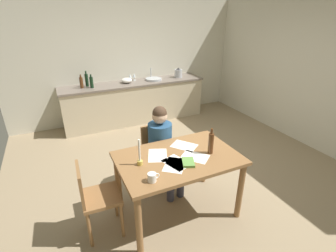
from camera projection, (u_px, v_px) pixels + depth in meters
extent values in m
cube|color=#937F60|center=(181.00, 172.00, 3.97)|extent=(5.20, 5.20, 0.04)
cube|color=beige|center=(128.00, 61.00, 5.56)|extent=(5.20, 0.12, 2.60)
cube|color=beige|center=(313.00, 73.00, 4.43)|extent=(0.12, 5.20, 2.60)
cube|color=beige|center=(135.00, 103.00, 5.63)|extent=(3.10, 0.60, 0.86)
cube|color=#72665B|center=(134.00, 83.00, 5.44)|extent=(3.14, 0.64, 0.04)
cube|color=olive|center=(178.00, 158.00, 2.84)|extent=(1.37, 0.89, 0.04)
cylinder|color=olive|center=(139.00, 226.00, 2.44)|extent=(0.07, 0.07, 0.75)
cylinder|color=olive|center=(240.00, 191.00, 2.93)|extent=(0.07, 0.07, 0.75)
cylinder|color=olive|center=(118.00, 182.00, 3.08)|extent=(0.07, 0.07, 0.75)
cylinder|color=olive|center=(204.00, 159.00, 3.56)|extent=(0.07, 0.07, 0.75)
cube|color=olive|center=(160.00, 156.00, 3.50)|extent=(0.45, 0.45, 0.04)
cube|color=olive|center=(153.00, 137.00, 3.55)|extent=(0.36, 0.08, 0.40)
cylinder|color=olive|center=(156.00, 179.00, 3.38)|extent=(0.04, 0.04, 0.45)
cylinder|color=olive|center=(176.00, 171.00, 3.55)|extent=(0.04, 0.04, 0.45)
cylinder|color=olive|center=(144.00, 168.00, 3.64)|extent=(0.04, 0.04, 0.45)
cylinder|color=olive|center=(164.00, 161.00, 3.81)|extent=(0.04, 0.04, 0.45)
cylinder|color=navy|center=(160.00, 141.00, 3.38)|extent=(0.36, 0.36, 0.50)
sphere|color=#D8AD8C|center=(160.00, 116.00, 3.23)|extent=(0.20, 0.20, 0.20)
sphere|color=#473323|center=(160.00, 113.00, 3.22)|extent=(0.19, 0.19, 0.19)
cylinder|color=#383847|center=(163.00, 165.00, 3.30)|extent=(0.18, 0.39, 0.13)
cylinder|color=#383847|center=(170.00, 186.00, 3.25)|extent=(0.10, 0.10, 0.45)
cylinder|color=#383847|center=(173.00, 161.00, 3.38)|extent=(0.18, 0.39, 0.13)
cylinder|color=#383847|center=(180.00, 182.00, 3.33)|extent=(0.10, 0.10, 0.45)
cube|color=olive|center=(101.00, 197.00, 2.69)|extent=(0.42, 0.42, 0.04)
cube|color=olive|center=(80.00, 185.00, 2.54)|extent=(0.05, 0.36, 0.40)
cylinder|color=olive|center=(122.00, 220.00, 2.71)|extent=(0.04, 0.04, 0.47)
cylinder|color=olive|center=(116.00, 200.00, 2.99)|extent=(0.04, 0.04, 0.47)
cylinder|color=olive|center=(90.00, 230.00, 2.59)|extent=(0.04, 0.04, 0.47)
cylinder|color=olive|center=(86.00, 208.00, 2.87)|extent=(0.04, 0.04, 0.47)
cylinder|color=white|center=(152.00, 177.00, 2.41)|extent=(0.09, 0.09, 0.09)
torus|color=white|center=(157.00, 176.00, 2.42)|extent=(0.06, 0.01, 0.06)
cylinder|color=gold|center=(140.00, 163.00, 2.68)|extent=(0.06, 0.06, 0.05)
cylinder|color=white|center=(139.00, 150.00, 2.61)|extent=(0.02, 0.02, 0.25)
cube|color=#619442|center=(188.00, 162.00, 2.70)|extent=(0.19, 0.22, 0.03)
cube|color=white|center=(158.00, 155.00, 2.86)|extent=(0.31, 0.35, 0.00)
cube|color=white|center=(175.00, 165.00, 2.68)|extent=(0.35, 0.36, 0.00)
cube|color=white|center=(184.00, 146.00, 3.06)|extent=(0.35, 0.36, 0.00)
cube|color=white|center=(195.00, 157.00, 2.83)|extent=(0.35, 0.36, 0.00)
cube|color=white|center=(176.00, 163.00, 2.72)|extent=(0.29, 0.35, 0.00)
cylinder|color=#593319|center=(211.00, 143.00, 2.86)|extent=(0.06, 0.06, 0.25)
cylinder|color=#593319|center=(212.00, 131.00, 2.79)|extent=(0.03, 0.03, 0.06)
cylinder|color=#B2B7BC|center=(154.00, 79.00, 5.60)|extent=(0.36, 0.36, 0.04)
cylinder|color=silver|center=(151.00, 73.00, 5.69)|extent=(0.02, 0.02, 0.24)
cylinder|color=#593319|center=(81.00, 83.00, 4.97)|extent=(0.07, 0.07, 0.22)
cylinder|color=#593319|center=(80.00, 76.00, 4.91)|extent=(0.03, 0.03, 0.05)
cylinder|color=black|center=(87.00, 80.00, 5.08)|extent=(0.07, 0.07, 0.25)
cylinder|color=black|center=(86.00, 73.00, 5.02)|extent=(0.03, 0.03, 0.06)
cylinder|color=black|center=(92.00, 82.00, 4.99)|extent=(0.07, 0.07, 0.22)
cylinder|color=black|center=(91.00, 76.00, 4.93)|extent=(0.03, 0.03, 0.05)
ellipsoid|color=white|center=(127.00, 80.00, 5.37)|extent=(0.24, 0.24, 0.11)
cylinder|color=#B7BABF|center=(178.00, 73.00, 5.81)|extent=(0.18, 0.18, 0.18)
cone|color=#262628|center=(178.00, 69.00, 5.77)|extent=(0.11, 0.11, 0.04)
cylinder|color=silver|center=(134.00, 80.00, 5.58)|extent=(0.06, 0.06, 0.00)
cylinder|color=silver|center=(134.00, 79.00, 5.56)|extent=(0.01, 0.01, 0.07)
cone|color=silver|center=(134.00, 75.00, 5.53)|extent=(0.07, 0.07, 0.08)
cylinder|color=silver|center=(130.00, 81.00, 5.54)|extent=(0.06, 0.06, 0.00)
cylinder|color=silver|center=(130.00, 79.00, 5.53)|extent=(0.01, 0.01, 0.07)
cone|color=silver|center=(130.00, 76.00, 5.49)|extent=(0.07, 0.07, 0.08)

